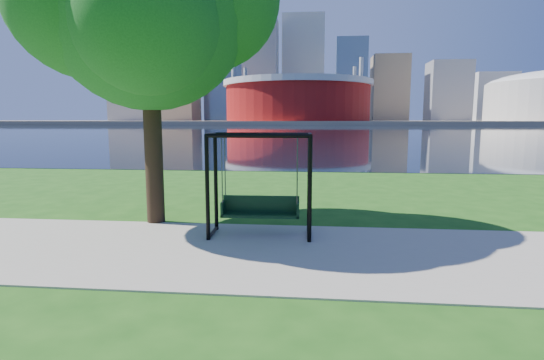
# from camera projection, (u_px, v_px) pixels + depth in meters

# --- Properties ---
(ground) EXTENTS (900.00, 900.00, 0.00)m
(ground) POSITION_uv_depth(u_px,v_px,m) (287.00, 246.00, 8.33)
(ground) COLOR #1E5114
(ground) RESTS_ON ground
(path) EXTENTS (120.00, 4.00, 0.03)m
(path) POSITION_uv_depth(u_px,v_px,m) (285.00, 253.00, 7.84)
(path) COLOR #9E937F
(path) RESTS_ON ground
(river) EXTENTS (900.00, 180.00, 0.02)m
(river) POSITION_uv_depth(u_px,v_px,m) (314.00, 130.00, 108.79)
(river) COLOR black
(river) RESTS_ON ground
(far_bank) EXTENTS (900.00, 228.00, 2.00)m
(far_bank) POSITION_uv_depth(u_px,v_px,m) (315.00, 122.00, 309.57)
(far_bank) COLOR #937F60
(far_bank) RESTS_ON ground
(stadium) EXTENTS (83.00, 83.00, 32.00)m
(stadium) POSITION_uv_depth(u_px,v_px,m) (298.00, 99.00, 238.80)
(stadium) COLOR maroon
(stadium) RESTS_ON far_bank
(skyline) EXTENTS (392.00, 66.00, 96.50)m
(skyline) POSITION_uv_depth(u_px,v_px,m) (310.00, 75.00, 318.30)
(skyline) COLOR gray
(skyline) RESTS_ON far_bank
(swing) EXTENTS (2.16, 0.99, 2.19)m
(swing) POSITION_uv_depth(u_px,v_px,m) (260.00, 187.00, 8.86)
(swing) COLOR black
(swing) RESTS_ON ground
(park_tree) EXTENTS (5.88, 5.31, 7.30)m
(park_tree) POSITION_uv_depth(u_px,v_px,m) (146.00, 3.00, 9.55)
(park_tree) COLOR black
(park_tree) RESTS_ON ground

